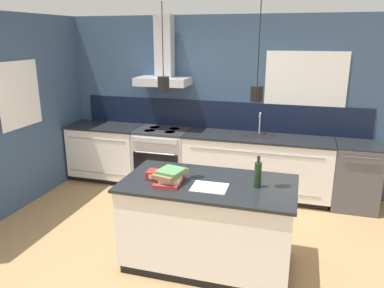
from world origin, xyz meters
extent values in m
plane|color=#A87F51|center=(0.00, 0.00, 0.00)|extent=(16.00, 16.00, 0.00)
cube|color=#354C6B|center=(0.00, 2.03, 1.30)|extent=(5.60, 0.06, 2.60)
cube|color=black|center=(0.00, 1.99, 1.12)|extent=(4.42, 0.02, 0.43)
cube|color=white|center=(1.25, 1.99, 1.62)|extent=(1.12, 0.01, 0.96)
cube|color=black|center=(1.25, 1.99, 1.62)|extent=(1.04, 0.01, 0.88)
cube|color=#B5B5BA|center=(-0.81, 1.77, 1.64)|extent=(0.80, 0.46, 0.12)
cube|color=#B5B5BA|center=(-0.81, 1.86, 2.15)|extent=(0.26, 0.20, 0.90)
cylinder|color=black|center=(-0.04, -0.25, 2.27)|extent=(0.01, 0.01, 0.66)
cylinder|color=black|center=(-0.04, -0.25, 1.87)|extent=(0.11, 0.11, 0.14)
sphere|color=#F9D18C|center=(-0.04, -0.25, 1.87)|extent=(0.06, 0.06, 0.06)
cylinder|color=black|center=(0.83, -0.23, 2.24)|extent=(0.01, 0.01, 0.72)
cylinder|color=black|center=(0.83, -0.23, 1.81)|extent=(0.11, 0.11, 0.14)
sphere|color=#F9D18C|center=(0.83, -0.23, 1.81)|extent=(0.06, 0.06, 0.06)
cube|color=#354C6B|center=(-2.43, 0.70, 1.30)|extent=(0.06, 3.80, 2.60)
cube|color=white|center=(-2.39, 0.55, 1.55)|extent=(0.01, 0.76, 0.88)
cube|color=black|center=(-2.39, 0.55, 1.55)|extent=(0.01, 0.68, 0.80)
cube|color=black|center=(-1.79, 1.72, 0.04)|extent=(1.10, 0.56, 0.09)
cube|color=white|center=(-1.79, 1.69, 0.48)|extent=(1.13, 0.62, 0.79)
cube|color=gray|center=(-1.79, 1.38, 0.76)|extent=(1.00, 0.01, 0.01)
cube|color=gray|center=(-1.79, 1.38, 0.21)|extent=(1.00, 0.01, 0.01)
cube|color=black|center=(-1.79, 1.69, 0.90)|extent=(1.16, 0.64, 0.03)
cube|color=black|center=(0.65, 1.72, 0.04)|extent=(2.04, 0.56, 0.09)
cube|color=white|center=(0.65, 1.69, 0.48)|extent=(2.10, 0.62, 0.79)
cube|color=gray|center=(0.65, 1.38, 0.76)|extent=(1.85, 0.01, 0.01)
cube|color=gray|center=(0.65, 1.38, 0.21)|extent=(1.85, 0.01, 0.01)
cube|color=black|center=(0.65, 1.69, 0.90)|extent=(2.13, 0.64, 0.03)
cube|color=#262628|center=(0.65, 1.74, 0.91)|extent=(0.48, 0.34, 0.01)
cylinder|color=#B5B5BA|center=(0.65, 1.87, 1.06)|extent=(0.02, 0.02, 0.30)
sphere|color=#B5B5BA|center=(0.65, 1.87, 1.21)|extent=(0.03, 0.03, 0.03)
cylinder|color=#B5B5BA|center=(0.65, 1.81, 1.19)|extent=(0.02, 0.12, 0.02)
cube|color=#B5B5BA|center=(-0.81, 1.69, 0.43)|extent=(0.82, 0.62, 0.87)
cube|color=black|center=(-0.81, 1.37, 0.40)|extent=(0.71, 0.02, 0.44)
cylinder|color=#B5B5BA|center=(-0.81, 1.35, 0.63)|extent=(0.61, 0.02, 0.02)
cube|color=#B5B5BA|center=(-0.81, 1.37, 0.82)|extent=(0.71, 0.02, 0.07)
cube|color=#2D2D30|center=(-0.81, 1.69, 0.89)|extent=(0.82, 0.60, 0.04)
cylinder|color=black|center=(-0.98, 1.80, 0.91)|extent=(0.17, 0.17, 0.00)
cylinder|color=black|center=(-0.65, 1.80, 0.91)|extent=(0.17, 0.17, 0.00)
cylinder|color=black|center=(-0.98, 1.58, 0.91)|extent=(0.17, 0.17, 0.00)
cylinder|color=black|center=(-0.65, 1.58, 0.91)|extent=(0.17, 0.17, 0.00)
cube|color=#4C4C51|center=(2.00, 1.69, 0.45)|extent=(0.59, 0.62, 0.89)
cube|color=black|center=(2.00, 1.69, 0.90)|extent=(0.59, 0.62, 0.02)
cylinder|color=#4C4C51|center=(2.00, 1.36, 0.82)|extent=(0.44, 0.02, 0.02)
cube|color=black|center=(0.39, -0.19, 0.04)|extent=(1.60, 0.85, 0.09)
cube|color=white|center=(0.39, -0.19, 0.48)|extent=(1.67, 0.88, 0.79)
cube|color=black|center=(0.39, -0.19, 0.90)|extent=(1.72, 0.93, 0.03)
cylinder|color=#193319|center=(0.87, -0.19, 1.03)|extent=(0.07, 0.07, 0.25)
cylinder|color=#193319|center=(0.87, -0.19, 1.19)|extent=(0.03, 0.03, 0.06)
cylinder|color=#262628|center=(0.87, -0.19, 1.22)|extent=(0.03, 0.03, 0.01)
cube|color=#B2332D|center=(0.02, -0.33, 0.93)|extent=(0.26, 0.35, 0.03)
cube|color=beige|center=(0.04, -0.31, 0.96)|extent=(0.23, 0.28, 0.04)
cube|color=olive|center=(0.03, -0.31, 1.01)|extent=(0.29, 0.38, 0.04)
cube|color=#4C7F4C|center=(0.04, -0.32, 1.04)|extent=(0.27, 0.28, 0.03)
cube|color=red|center=(-0.12, -0.25, 0.95)|extent=(0.22, 0.14, 0.08)
cube|color=white|center=(-0.12, -0.32, 0.95)|extent=(0.13, 0.01, 0.04)
cube|color=silver|center=(0.43, -0.33, 0.91)|extent=(0.34, 0.28, 0.01)
camera|label=1|loc=(1.20, -3.55, 2.31)|focal=35.00mm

